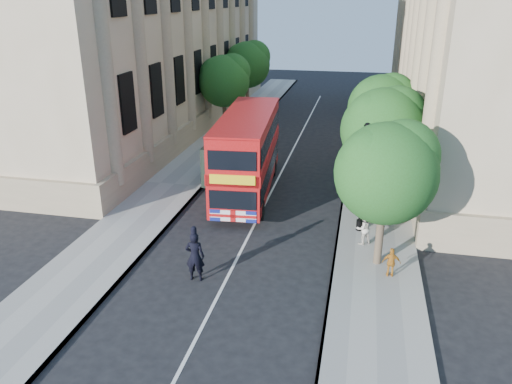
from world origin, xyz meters
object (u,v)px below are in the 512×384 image
Objects in this scene: lamp_post at (363,182)px; double_decker_bus at (248,152)px; police_constable at (195,256)px; woman_pedestrian at (363,228)px; box_van at (230,156)px.

lamp_post reaches higher than double_decker_bus.
lamp_post reaches higher than police_constable.
double_decker_bus is 6.56× the size of woman_pedestrian.
police_constable is at bearing -94.32° from double_decker_bus.
police_constable is 7.65m from woman_pedestrian.
double_decker_bus is at bearing -54.10° from box_van.
woman_pedestrian is (8.00, -7.16, -0.59)m from box_van.
double_decker_bus is at bearing -95.41° from police_constable.
lamp_post is at bearing -143.41° from police_constable.
lamp_post is 0.98× the size of box_van.
double_decker_bus reaches higher than woman_pedestrian.
woman_pedestrian is at bearing -82.89° from lamp_post.
double_decker_bus is at bearing -71.79° from woman_pedestrian.
box_van is 11.56m from police_constable.
double_decker_bus is 2.80m from box_van.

